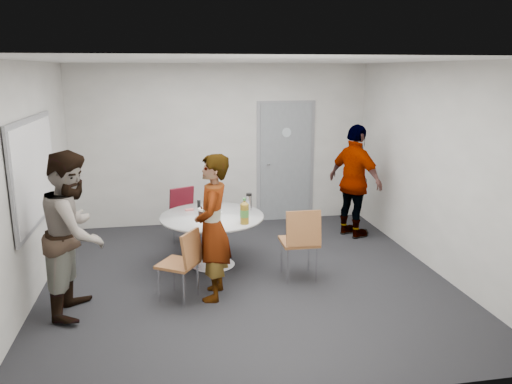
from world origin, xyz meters
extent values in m
plane|color=black|center=(0.00, 0.00, 0.00)|extent=(5.00, 5.00, 0.00)
plane|color=silver|center=(0.00, 0.00, 2.70)|extent=(5.00, 5.00, 0.00)
plane|color=#AFADA6|center=(0.00, 2.50, 1.35)|extent=(5.00, 0.00, 5.00)
plane|color=#AFADA6|center=(-2.50, 0.00, 1.35)|extent=(0.00, 5.00, 5.00)
plane|color=#AFADA6|center=(2.50, 0.00, 1.35)|extent=(0.00, 5.00, 5.00)
plane|color=#AFADA6|center=(0.00, -2.50, 1.35)|extent=(5.00, 0.00, 5.00)
cube|color=slate|center=(1.10, 2.47, 1.02)|extent=(0.90, 0.05, 2.05)
cube|color=gray|center=(1.10, 2.50, 1.02)|extent=(1.02, 0.04, 2.12)
cylinder|color=#B2BFC6|center=(1.10, 2.44, 1.55)|extent=(0.16, 0.01, 0.16)
cylinder|color=silver|center=(0.78, 2.41, 1.02)|extent=(0.04, 0.14, 0.04)
cube|color=gray|center=(-2.46, 0.20, 1.45)|extent=(0.03, 1.90, 1.25)
cube|color=white|center=(-2.44, 0.20, 1.45)|extent=(0.01, 1.78, 1.13)
cylinder|color=silver|center=(-0.38, 0.49, 0.70)|extent=(1.37, 1.37, 0.03)
cylinder|color=silver|center=(-0.38, 0.49, 0.35)|extent=(0.09, 0.09, 0.67)
cylinder|color=silver|center=(-0.38, 0.49, 0.01)|extent=(0.59, 0.59, 0.02)
cylinder|color=silver|center=(-0.48, 0.42, 0.72)|extent=(0.22, 0.22, 0.01)
cylinder|color=black|center=(-0.48, 0.42, 0.77)|extent=(0.17, 0.17, 0.09)
cylinder|color=white|center=(-0.48, 0.42, 0.83)|extent=(0.17, 0.17, 0.02)
cylinder|color=olive|center=(-0.01, 0.05, 0.84)|extent=(0.11, 0.11, 0.25)
cylinder|color=#498D38|center=(-0.01, 0.05, 0.85)|extent=(0.11, 0.11, 0.10)
cone|color=olive|center=(-0.01, 0.05, 1.00)|extent=(0.11, 0.11, 0.05)
cylinder|color=#449744|center=(-0.01, 0.05, 1.04)|extent=(0.04, 0.04, 0.03)
imported|color=white|center=(-0.37, 0.88, 0.76)|extent=(0.17, 0.17, 0.09)
cylinder|color=black|center=(-0.52, 0.91, 0.77)|extent=(0.05, 0.05, 0.11)
cylinder|color=silver|center=(0.15, 0.66, 0.82)|extent=(0.08, 0.08, 0.20)
cylinder|color=black|center=(0.15, 0.66, 0.94)|extent=(0.08, 0.08, 0.03)
cube|color=#DA716D|center=(-0.66, 0.79, 0.73)|extent=(0.13, 0.08, 0.02)
ellipsoid|color=white|center=(-0.31, 0.60, 0.73)|extent=(0.19, 0.19, 0.03)
cube|color=brown|center=(-0.86, -0.44, 0.43)|extent=(0.55, 0.55, 0.03)
cube|color=brown|center=(-0.70, -0.54, 0.65)|extent=(0.28, 0.37, 0.38)
cylinder|color=silver|center=(-0.91, -0.21, 0.22)|extent=(0.02, 0.02, 0.43)
cylinder|color=silver|center=(-1.09, -0.49, 0.22)|extent=(0.02, 0.02, 0.43)
cylinder|color=silver|center=(-0.64, -0.39, 0.22)|extent=(0.02, 0.02, 0.43)
cylinder|color=silver|center=(-0.81, -0.66, 0.22)|extent=(0.02, 0.02, 0.43)
cube|color=brown|center=(0.66, -0.09, 0.48)|extent=(0.46, 0.46, 0.04)
cube|color=brown|center=(0.66, -0.30, 0.73)|extent=(0.43, 0.10, 0.43)
cylinder|color=silver|center=(0.85, 0.09, 0.24)|extent=(0.02, 0.02, 0.48)
cylinder|color=silver|center=(0.48, 0.10, 0.24)|extent=(0.02, 0.02, 0.48)
cylinder|color=silver|center=(0.84, -0.27, 0.24)|extent=(0.02, 0.02, 0.48)
cylinder|color=silver|center=(0.48, -0.27, 0.24)|extent=(0.02, 0.02, 0.48)
cube|color=maroon|center=(-0.66, 1.39, 0.44)|extent=(0.55, 0.55, 0.03)
cube|color=maroon|center=(-0.74, 1.57, 0.67)|extent=(0.39, 0.25, 0.39)
cylinder|color=silver|center=(-0.74, 1.17, 0.22)|extent=(0.02, 0.02, 0.44)
cylinder|color=silver|center=(-0.44, 1.31, 0.22)|extent=(0.02, 0.02, 0.44)
cylinder|color=silver|center=(-0.88, 1.47, 0.22)|extent=(0.02, 0.02, 0.44)
cylinder|color=silver|center=(-0.58, 1.61, 0.22)|extent=(0.02, 0.02, 0.44)
imported|color=#A5C6EA|center=(-0.46, -0.45, 0.85)|extent=(0.52, 0.69, 1.70)
imported|color=white|center=(-1.95, -0.51, 0.90)|extent=(0.77, 0.94, 1.79)
imported|color=black|center=(1.95, 1.36, 0.89)|extent=(0.85, 1.13, 1.79)
camera|label=1|loc=(-0.93, -5.86, 2.60)|focal=35.00mm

